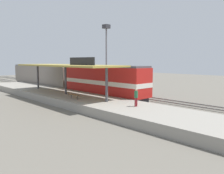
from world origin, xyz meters
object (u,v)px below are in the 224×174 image
platform_bench (74,95)px  passenger_carriage_single (42,76)px  locomotive (103,81)px  person_waiting (136,96)px  light_mast (106,43)px

platform_bench → passenger_carriage_single: passenger_carriage_single is taller
platform_bench → passenger_carriage_single: (6.00, 19.87, 0.97)m
locomotive → passenger_carriage_single: size_ratio=0.72×
locomotive → passenger_carriage_single: locomotive is taller
platform_bench → passenger_carriage_single: size_ratio=0.08×
passenger_carriage_single → person_waiting: passenger_carriage_single is taller
light_mast → person_waiting: size_ratio=6.84×
locomotive → person_waiting: (-4.23, -9.57, -0.56)m
locomotive → light_mast: (7.80, 8.14, 5.99)m
platform_bench → person_waiting: (1.77, -7.70, 0.51)m
locomotive → passenger_carriage_single: 18.00m
locomotive → passenger_carriage_single: bearing=90.0°
platform_bench → light_mast: light_mast is taller
light_mast → passenger_carriage_single: bearing=128.4°
platform_bench → light_mast: (13.80, 10.01, 7.05)m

